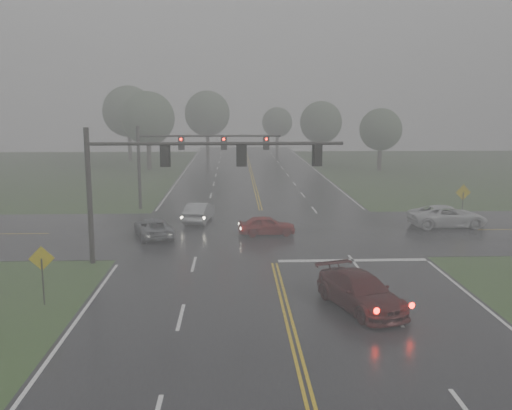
{
  "coord_description": "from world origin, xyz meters",
  "views": [
    {
      "loc": [
        -2.22,
        -16.78,
        8.84
      ],
      "look_at": [
        -0.95,
        16.0,
        2.99
      ],
      "focal_mm": 40.0,
      "sensor_mm": 36.0,
      "label": 1
    }
  ],
  "objects_px": {
    "sedan_maroon": "(360,309)",
    "sedan_red": "(267,235)",
    "signal_gantry_near": "(168,168)",
    "car_grey": "(154,237)",
    "sedan_silver": "(199,222)",
    "signal_gantry_far": "(183,151)",
    "pickup_white": "(447,227)"
  },
  "relations": [
    {
      "from": "pickup_white",
      "to": "sedan_red",
      "type": "bearing_deg",
      "value": 95.72
    },
    {
      "from": "sedan_red",
      "to": "car_grey",
      "type": "height_order",
      "value": "sedan_red"
    },
    {
      "from": "sedan_red",
      "to": "car_grey",
      "type": "relative_size",
      "value": 0.85
    },
    {
      "from": "sedan_maroon",
      "to": "signal_gantry_near",
      "type": "height_order",
      "value": "signal_gantry_near"
    },
    {
      "from": "pickup_white",
      "to": "signal_gantry_far",
      "type": "xyz_separation_m",
      "value": [
        -19.72,
        8.11,
        4.9
      ]
    },
    {
      "from": "sedan_red",
      "to": "pickup_white",
      "type": "bearing_deg",
      "value": -85.0
    },
    {
      "from": "sedan_red",
      "to": "sedan_silver",
      "type": "bearing_deg",
      "value": 42.96
    },
    {
      "from": "sedan_maroon",
      "to": "sedan_silver",
      "type": "relative_size",
      "value": 1.16
    },
    {
      "from": "sedan_silver",
      "to": "signal_gantry_near",
      "type": "height_order",
      "value": "signal_gantry_near"
    },
    {
      "from": "car_grey",
      "to": "signal_gantry_near",
      "type": "height_order",
      "value": "signal_gantry_near"
    },
    {
      "from": "car_grey",
      "to": "sedan_silver",
      "type": "bearing_deg",
      "value": -137.06
    },
    {
      "from": "signal_gantry_far",
      "to": "sedan_maroon",
      "type": "bearing_deg",
      "value": -68.26
    },
    {
      "from": "sedan_silver",
      "to": "sedan_maroon",
      "type": "bearing_deg",
      "value": 121.77
    },
    {
      "from": "sedan_red",
      "to": "sedan_silver",
      "type": "xyz_separation_m",
      "value": [
        -4.87,
        4.57,
        0.0
      ]
    },
    {
      "from": "signal_gantry_near",
      "to": "sedan_red",
      "type": "bearing_deg",
      "value": 48.3
    },
    {
      "from": "sedan_silver",
      "to": "signal_gantry_far",
      "type": "height_order",
      "value": "signal_gantry_far"
    },
    {
      "from": "sedan_maroon",
      "to": "sedan_red",
      "type": "relative_size",
      "value": 1.35
    },
    {
      "from": "car_grey",
      "to": "signal_gantry_far",
      "type": "xyz_separation_m",
      "value": [
        1.14,
        10.51,
        4.9
      ]
    },
    {
      "from": "sedan_maroon",
      "to": "signal_gantry_near",
      "type": "bearing_deg",
      "value": 120.0
    },
    {
      "from": "sedan_red",
      "to": "pickup_white",
      "type": "xyz_separation_m",
      "value": [
        13.23,
        2.06,
        0.0
      ]
    },
    {
      "from": "sedan_silver",
      "to": "car_grey",
      "type": "xyz_separation_m",
      "value": [
        -2.76,
        -4.91,
        0.0
      ]
    },
    {
      "from": "sedan_maroon",
      "to": "car_grey",
      "type": "distance_m",
      "value": 17.71
    },
    {
      "from": "sedan_red",
      "to": "signal_gantry_near",
      "type": "relative_size",
      "value": 0.27
    },
    {
      "from": "signal_gantry_near",
      "to": "signal_gantry_far",
      "type": "height_order",
      "value": "signal_gantry_near"
    },
    {
      "from": "signal_gantry_far",
      "to": "sedan_red",
      "type": "bearing_deg",
      "value": -57.44
    },
    {
      "from": "sedan_silver",
      "to": "signal_gantry_near",
      "type": "bearing_deg",
      "value": 93.65
    },
    {
      "from": "sedan_maroon",
      "to": "pickup_white",
      "type": "relative_size",
      "value": 0.94
    },
    {
      "from": "sedan_maroon",
      "to": "car_grey",
      "type": "height_order",
      "value": "sedan_maroon"
    },
    {
      "from": "sedan_silver",
      "to": "signal_gantry_far",
      "type": "distance_m",
      "value": 7.62
    },
    {
      "from": "sedan_maroon",
      "to": "car_grey",
      "type": "relative_size",
      "value": 1.14
    },
    {
      "from": "sedan_maroon",
      "to": "pickup_white",
      "type": "height_order",
      "value": "pickup_white"
    },
    {
      "from": "pickup_white",
      "to": "signal_gantry_far",
      "type": "bearing_deg",
      "value": 64.52
    }
  ]
}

